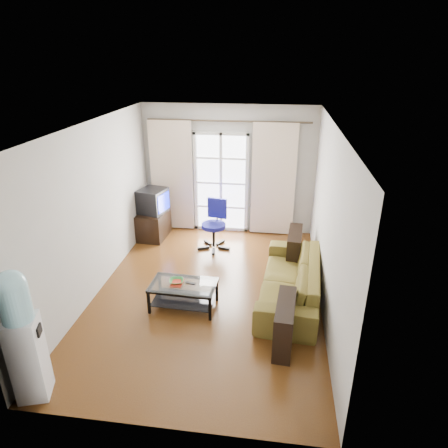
# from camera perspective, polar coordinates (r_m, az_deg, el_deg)

# --- Properties ---
(floor) EXTENTS (5.20, 5.20, 0.00)m
(floor) POSITION_cam_1_polar(r_m,az_deg,el_deg) (6.66, -2.29, -9.76)
(floor) COLOR brown
(floor) RESTS_ON ground
(ceiling) EXTENTS (5.20, 5.20, 0.00)m
(ceiling) POSITION_cam_1_polar(r_m,az_deg,el_deg) (5.65, -2.73, 13.81)
(ceiling) COLOR white
(ceiling) RESTS_ON wall_back
(wall_back) EXTENTS (3.60, 0.02, 2.70)m
(wall_back) POSITION_cam_1_polar(r_m,az_deg,el_deg) (8.46, 0.64, 7.70)
(wall_back) COLOR #B8B5AF
(wall_back) RESTS_ON floor
(wall_front) EXTENTS (3.60, 0.02, 2.70)m
(wall_front) POSITION_cam_1_polar(r_m,az_deg,el_deg) (3.82, -9.57, -13.83)
(wall_front) COLOR #B8B5AF
(wall_front) RESTS_ON floor
(wall_left) EXTENTS (0.02, 5.20, 2.70)m
(wall_left) POSITION_cam_1_polar(r_m,az_deg,el_deg) (6.58, -18.13, 1.81)
(wall_left) COLOR #B8B5AF
(wall_left) RESTS_ON floor
(wall_right) EXTENTS (0.02, 5.20, 2.70)m
(wall_right) POSITION_cam_1_polar(r_m,az_deg,el_deg) (5.99, 14.71, 0.12)
(wall_right) COLOR #B8B5AF
(wall_right) RESTS_ON floor
(french_door) EXTENTS (1.16, 0.06, 2.15)m
(french_door) POSITION_cam_1_polar(r_m,az_deg,el_deg) (8.51, -0.42, 5.85)
(french_door) COLOR white
(french_door) RESTS_ON wall_back
(curtain_rod) EXTENTS (3.30, 0.04, 0.04)m
(curtain_rod) POSITION_cam_1_polar(r_m,az_deg,el_deg) (8.14, 0.58, 14.50)
(curtain_rod) COLOR #4C3F2D
(curtain_rod) RESTS_ON wall_back
(curtain_left) EXTENTS (0.90, 0.07, 2.35)m
(curtain_left) POSITION_cam_1_polar(r_m,az_deg,el_deg) (8.62, -7.46, 6.76)
(curtain_left) COLOR beige
(curtain_left) RESTS_ON curtain_rod
(curtain_right) EXTENTS (0.90, 0.07, 2.35)m
(curtain_right) POSITION_cam_1_polar(r_m,az_deg,el_deg) (8.33, 7.06, 6.18)
(curtain_right) COLOR beige
(curtain_right) RESTS_ON curtain_rod
(radiator) EXTENTS (0.64, 0.12, 0.64)m
(radiator) POSITION_cam_1_polar(r_m,az_deg,el_deg) (8.64, 5.79, 0.76)
(radiator) COLOR gray
(radiator) RESTS_ON floor
(sofa) EXTENTS (2.38, 1.23, 0.66)m
(sofa) POSITION_cam_1_polar(r_m,az_deg,el_deg) (6.45, 9.43, -7.83)
(sofa) COLOR olive
(sofa) RESTS_ON floor
(coffee_table) EXTENTS (1.02, 0.61, 0.41)m
(coffee_table) POSITION_cam_1_polar(r_m,az_deg,el_deg) (6.21, -5.81, -9.69)
(coffee_table) COLOR silver
(coffee_table) RESTS_ON floor
(bowl) EXTENTS (0.29, 0.29, 0.05)m
(bowl) POSITION_cam_1_polar(r_m,az_deg,el_deg) (6.17, -6.81, -8.13)
(bowl) COLOR green
(bowl) RESTS_ON coffee_table
(book) EXTENTS (0.18, 0.23, 0.02)m
(book) POSITION_cam_1_polar(r_m,az_deg,el_deg) (6.17, -7.49, -8.32)
(book) COLOR red
(book) RESTS_ON coffee_table
(remote) EXTENTS (0.16, 0.07, 0.02)m
(remote) POSITION_cam_1_polar(r_m,az_deg,el_deg) (6.13, -4.80, -8.42)
(remote) COLOR black
(remote) RESTS_ON coffee_table
(tv_stand) EXTENTS (0.57, 0.81, 0.57)m
(tv_stand) POSITION_cam_1_polar(r_m,az_deg,el_deg) (8.56, -10.01, -0.06)
(tv_stand) COLOR black
(tv_stand) RESTS_ON floor
(crt_tv) EXTENTS (0.63, 0.64, 0.49)m
(crt_tv) POSITION_cam_1_polar(r_m,az_deg,el_deg) (8.37, -10.25, 3.31)
(crt_tv) COLOR black
(crt_tv) RESTS_ON tv_stand
(task_chair) EXTENTS (0.79, 0.79, 0.99)m
(task_chair) POSITION_cam_1_polar(r_m,az_deg,el_deg) (7.97, -1.40, -1.45)
(task_chair) COLOR black
(task_chair) RESTS_ON floor
(water_cooler) EXTENTS (0.41, 0.41, 1.63)m
(water_cooler) POSITION_cam_1_polar(r_m,az_deg,el_deg) (4.94, -26.84, -13.88)
(water_cooler) COLOR silver
(water_cooler) RESTS_ON floor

